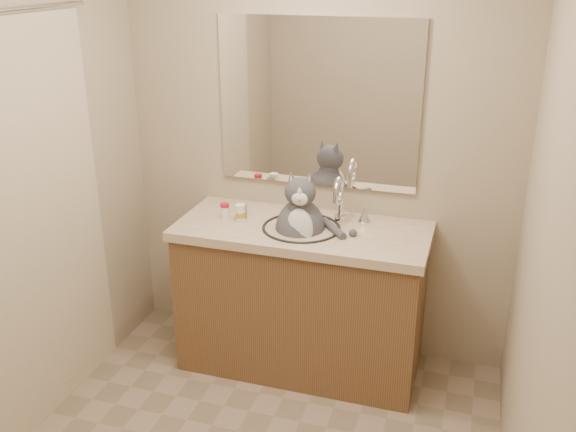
{
  "coord_description": "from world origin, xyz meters",
  "views": [
    {
      "loc": [
        0.86,
        -2.04,
        2.16
      ],
      "look_at": [
        0.02,
        0.65,
        1.03
      ],
      "focal_mm": 40.0,
      "sensor_mm": 36.0,
      "label": 1
    }
  ],
  "objects_px": {
    "pill_bottle_redcap": "(225,211)",
    "grey_canister": "(243,211)",
    "cat": "(301,227)",
    "pill_bottle_orange": "(240,213)"
  },
  "relations": [
    {
      "from": "pill_bottle_redcap",
      "to": "grey_canister",
      "type": "relative_size",
      "value": 1.1
    },
    {
      "from": "cat",
      "to": "pill_bottle_redcap",
      "type": "relative_size",
      "value": 6.23
    },
    {
      "from": "pill_bottle_redcap",
      "to": "grey_canister",
      "type": "bearing_deg",
      "value": 16.88
    },
    {
      "from": "cat",
      "to": "pill_bottle_redcap",
      "type": "distance_m",
      "value": 0.44
    },
    {
      "from": "cat",
      "to": "grey_canister",
      "type": "distance_m",
      "value": 0.35
    },
    {
      "from": "pill_bottle_redcap",
      "to": "grey_canister",
      "type": "height_order",
      "value": "pill_bottle_redcap"
    },
    {
      "from": "pill_bottle_redcap",
      "to": "pill_bottle_orange",
      "type": "height_order",
      "value": "pill_bottle_orange"
    },
    {
      "from": "cat",
      "to": "pill_bottle_redcap",
      "type": "bearing_deg",
      "value": 163.34
    },
    {
      "from": "cat",
      "to": "pill_bottle_orange",
      "type": "relative_size",
      "value": 5.58
    },
    {
      "from": "pill_bottle_redcap",
      "to": "cat",
      "type": "bearing_deg",
      "value": -2.85
    }
  ]
}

